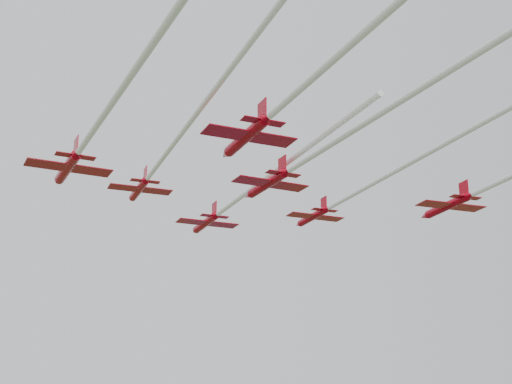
{
  "coord_description": "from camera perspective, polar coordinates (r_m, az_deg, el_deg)",
  "views": [
    {
      "loc": [
        -12.74,
        -91.75,
        31.04
      ],
      "look_at": [
        -4.87,
        -0.06,
        60.28
      ],
      "focal_mm": 50.0,
      "sensor_mm": 36.0,
      "label": 1
    }
  ],
  "objects": [
    {
      "name": "jet_row2_left",
      "position": [
        86.49,
        -7.16,
        3.12
      ],
      "size": [
        19.98,
        58.48,
        2.63
      ],
      "rotation": [
        0.0,
        0.0,
        0.28
      ],
      "color": "#B20013"
    },
    {
      "name": "jet_row2_right",
      "position": [
        93.8,
        8.83,
        0.39
      ],
      "size": [
        20.77,
        57.74,
        2.56
      ],
      "rotation": [
        0.0,
        0.0,
        0.3
      ],
      "color": "#B20013"
    },
    {
      "name": "jet_row4_left",
      "position": [
        58.01,
        6.27,
        10.54
      ],
      "size": [
        25.17,
        65.8,
        2.88
      ],
      "rotation": [
        0.0,
        0.0,
        0.33
      ],
      "color": "#B20013"
    },
    {
      "name": "jet_lead",
      "position": [
        102.06,
        -1.6,
        -0.67
      ],
      "size": [
        21.02,
        56.17,
        2.94
      ],
      "rotation": [
        0.0,
        0.0,
        0.31
      ],
      "color": "#B20013"
    },
    {
      "name": "jet_row3_left",
      "position": [
        71.45,
        -12.42,
        5.54
      ],
      "size": [
        24.87,
        58.65,
        2.92
      ],
      "rotation": [
        0.0,
        0.0,
        0.36
      ],
      "color": "#B20013"
    },
    {
      "name": "jet_row3_mid",
      "position": [
        75.77,
        5.96,
        3.79
      ],
      "size": [
        24.31,
        56.84,
        2.82
      ],
      "rotation": [
        0.0,
        0.0,
        0.37
      ],
      "color": "#B20013"
    }
  ]
}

